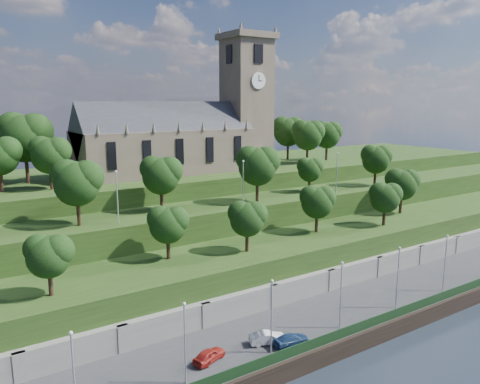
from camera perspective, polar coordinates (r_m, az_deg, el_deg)
ground at (r=58.95m, az=15.19°, el=-17.87°), size 320.00×320.00×0.00m
promenade at (r=62.12m, az=10.98°, el=-15.07°), size 160.00×12.00×2.00m
quay_wall at (r=58.41m, az=15.28°, el=-16.94°), size 160.00×0.50×2.20m
fence at (r=58.11m, az=14.86°, el=-15.41°), size 160.00×0.10×1.20m
retaining_wall at (r=65.49m, az=7.32°, el=-12.10°), size 160.00×2.10×5.00m
embankment_lower at (r=69.28m, az=4.08°, el=-9.38°), size 160.00×12.00×8.00m
embankment_upper at (r=77.23m, az=-0.85°, el=-5.62°), size 160.00×10.00×12.00m
hilltop at (r=94.71m, az=-7.65°, el=-1.65°), size 160.00×32.00×15.00m
church at (r=89.36m, az=-6.32°, el=7.36°), size 38.60×12.35×27.60m
trees_lower at (r=70.05m, az=7.46°, el=-1.53°), size 66.82×9.16×8.24m
trees_upper at (r=73.71m, az=-0.73°, el=2.92°), size 62.04×8.85×9.20m
trees_hilltop at (r=88.44m, az=-6.66°, el=6.74°), size 72.71×15.98×11.47m
lamp_posts_promenade at (r=56.25m, az=12.21°, el=-11.62°), size 60.36×0.36×8.16m
lamp_posts_upper at (r=72.46m, az=0.40°, el=1.56°), size 40.36×0.36×7.21m
car_left at (r=50.58m, az=-3.77°, el=-19.22°), size 4.16×2.73×1.32m
car_middle at (r=53.62m, az=3.38°, el=-17.32°), size 4.29×2.73×1.34m
car_right at (r=53.60m, az=6.27°, el=-17.45°), size 4.36×2.02×1.23m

